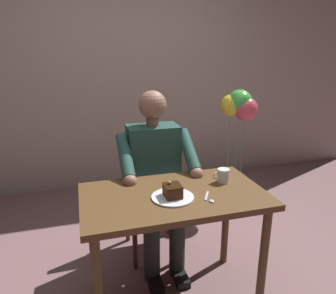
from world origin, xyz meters
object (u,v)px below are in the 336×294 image
object	(u,v)px
seated_person	(156,178)
dessert_spoon	(209,199)
dining_table	(174,209)
balloon_display	(239,114)
coffee_cup	(223,175)
cake_slice	(173,191)
chair	(151,188)

from	to	relation	value
seated_person	dessert_spoon	bearing A→B (deg)	106.39
dining_table	seated_person	size ratio (longest dim) A/B	0.84
dining_table	balloon_display	distance (m)	1.43
coffee_cup	dessert_spoon	size ratio (longest dim) A/B	0.79
dessert_spoon	balloon_display	bearing A→B (deg)	-124.50
seated_person	coffee_cup	world-z (taller)	seated_person
seated_person	cake_slice	size ratio (longest dim) A/B	12.08
cake_slice	coffee_cup	distance (m)	0.38
dining_table	dessert_spoon	bearing A→B (deg)	142.68
chair	coffee_cup	xyz separation A→B (m)	(-0.34, 0.54, 0.28)
dining_table	coffee_cup	bearing A→B (deg)	-168.61
dining_table	seated_person	world-z (taller)	seated_person
coffee_cup	chair	bearing A→B (deg)	-57.76
dining_table	dessert_spoon	distance (m)	0.23
cake_slice	dessert_spoon	size ratio (longest dim) A/B	0.75
dining_table	cake_slice	size ratio (longest dim) A/B	10.10
seated_person	balloon_display	xyz separation A→B (m)	(-0.95, -0.58, 0.30)
chair	dining_table	bearing A→B (deg)	90.00
cake_slice	balloon_display	size ratio (longest dim) A/B	0.09
cake_slice	dessert_spoon	distance (m)	0.21
chair	cake_slice	bearing A→B (deg)	87.76
chair	cake_slice	xyz separation A→B (m)	(0.03, 0.66, 0.28)
dining_table	chair	size ratio (longest dim) A/B	1.17
chair	dessert_spoon	size ratio (longest dim) A/B	6.52
dining_table	balloon_display	bearing A→B (deg)	-133.04
seated_person	dessert_spoon	size ratio (longest dim) A/B	9.11
dessert_spoon	dining_table	bearing A→B (deg)	-37.32
coffee_cup	dessert_spoon	distance (m)	0.26
dining_table	chair	xyz separation A→B (m)	(0.00, -0.61, -0.13)
seated_person	cake_slice	distance (m)	0.50
seated_person	dessert_spoon	xyz separation A→B (m)	(-0.16, 0.56, 0.08)
balloon_display	dining_table	bearing A→B (deg)	46.96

